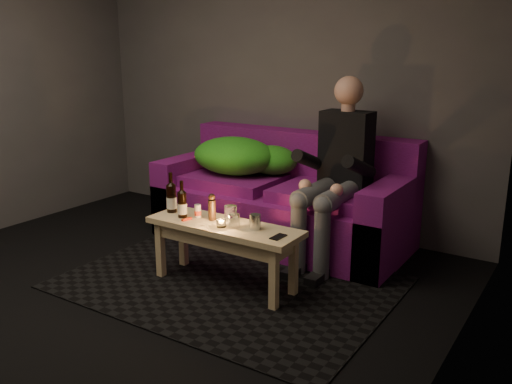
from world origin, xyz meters
The scene contains 17 objects.
floor centered at (0.00, 0.00, 0.00)m, with size 4.50×4.50×0.00m, color black.
room centered at (0.00, 0.47, 1.64)m, with size 4.50×4.50×4.50m.
rug centered at (0.46, 0.82, 0.01)m, with size 2.23×1.62×0.01m, color black.
sofa centered at (0.33, 1.82, 0.33)m, with size 2.11×0.95×0.91m.
green_blanket centered at (-0.10, 1.81, 0.68)m, with size 0.93×0.63×0.32m.
person centered at (0.88, 1.65, 0.73)m, with size 0.38×0.88×1.41m.
coffee_table centered at (0.46, 0.77, 0.37)m, with size 1.11×0.36×0.46m.
beer_bottle_a centered at (-0.02, 0.79, 0.56)m, with size 0.07×0.07×0.29m.
beer_bottle_b centered at (0.13, 0.73, 0.55)m, with size 0.07×0.07×0.26m.
salt_shaker centered at (0.22, 0.79, 0.50)m, with size 0.04×0.04×0.09m, color silver.
pepper_mill centered at (0.34, 0.80, 0.53)m, with size 0.05×0.05×0.14m, color black.
tumbler_back centered at (0.45, 0.86, 0.51)m, with size 0.09×0.09×0.10m, color white.
tealight centered at (0.49, 0.71, 0.48)m, with size 0.06×0.06×0.05m.
tumbler_front centered at (0.57, 0.74, 0.50)m, with size 0.07×0.07×0.09m, color white.
steel_cup centered at (0.70, 0.79, 0.51)m, with size 0.07×0.07×0.10m, color #B0B3B7.
smartphone centered at (0.91, 0.74, 0.46)m, with size 0.06×0.12×0.01m, color black.
red_lighter centered at (0.20, 0.70, 0.46)m, with size 0.02×0.08×0.01m, color red.
Camera 1 is at (2.55, -2.04, 1.61)m, focal length 38.00 mm.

